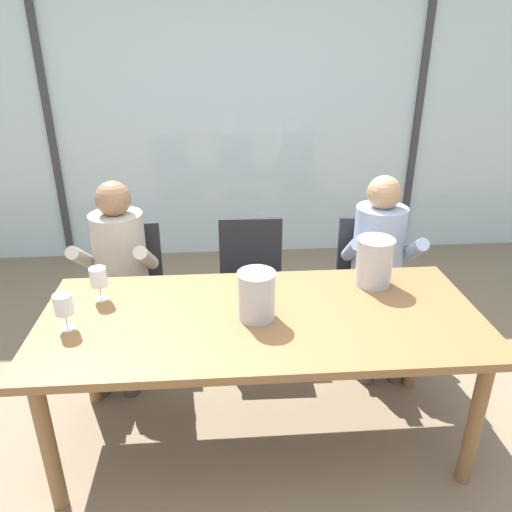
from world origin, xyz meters
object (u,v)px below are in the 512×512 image
object	(u,v)px
ice_bucket_secondary	(374,261)
wine_glass_near_bucket	(64,306)
person_beige_jumper	(118,267)
ice_bucket_primary	(257,294)
chair_near_curtain	(129,282)
person_pale_blue_shirt	(380,259)
chair_left_of_center	(251,276)
dining_table	(261,329)
wine_glass_by_left_taster	(98,278)
chair_center	(370,275)

from	to	relation	value
ice_bucket_secondary	wine_glass_near_bucket	size ratio (longest dim) A/B	1.50
person_beige_jumper	ice_bucket_primary	distance (m)	1.10
ice_bucket_secondary	wine_glass_near_bucket	distance (m)	1.54
chair_near_curtain	ice_bucket_primary	size ratio (longest dim) A/B	3.72
wine_glass_near_bucket	chair_near_curtain	bearing A→B (deg)	83.56
person_beige_jumper	person_pale_blue_shirt	bearing A→B (deg)	4.19
chair_left_of_center	wine_glass_near_bucket	bearing A→B (deg)	-132.22
chair_near_curtain	person_beige_jumper	bearing A→B (deg)	-103.69
person_beige_jumper	dining_table	bearing A→B (deg)	-37.83
person_pale_blue_shirt	wine_glass_by_left_taster	xyz separation A→B (m)	(-1.60, -0.52, 0.19)
chair_left_of_center	chair_center	size ratio (longest dim) A/B	1.00
person_beige_jumper	person_pale_blue_shirt	world-z (taller)	same
chair_left_of_center	person_beige_jumper	xyz separation A→B (m)	(-0.82, -0.16, 0.17)
dining_table	ice_bucket_primary	xyz separation A→B (m)	(-0.03, -0.02, 0.20)
dining_table	chair_near_curtain	distance (m)	1.18
person_pale_blue_shirt	wine_glass_by_left_taster	size ratio (longest dim) A/B	6.89
dining_table	chair_near_curtain	world-z (taller)	chair_near_curtain
chair_near_curtain	wine_glass_near_bucket	bearing A→B (deg)	-98.20
chair_near_curtain	wine_glass_by_left_taster	distance (m)	0.74
dining_table	wine_glass_by_left_taster	bearing A→B (deg)	165.13
chair_near_curtain	person_pale_blue_shirt	distance (m)	1.61
ice_bucket_primary	wine_glass_near_bucket	distance (m)	0.86
chair_near_curtain	wine_glass_near_bucket	world-z (taller)	wine_glass_near_bucket
wine_glass_near_bucket	person_beige_jumper	bearing A→B (deg)	84.49
person_beige_jumper	wine_glass_near_bucket	bearing A→B (deg)	-91.32
dining_table	ice_bucket_primary	size ratio (longest dim) A/B	8.89
ice_bucket_secondary	chair_near_curtain	bearing A→B (deg)	157.30
chair_left_of_center	person_beige_jumper	distance (m)	0.86
ice_bucket_secondary	dining_table	bearing A→B (deg)	-155.89
ice_bucket_primary	wine_glass_near_bucket	xyz separation A→B (m)	(-0.86, -0.03, -0.00)
ice_bucket_primary	ice_bucket_secondary	world-z (taller)	ice_bucket_secondary
person_beige_jumper	wine_glass_by_left_taster	size ratio (longest dim) A/B	6.89
person_beige_jumper	ice_bucket_primary	bearing A→B (deg)	-39.46
ice_bucket_secondary	wine_glass_near_bucket	bearing A→B (deg)	-167.63
wine_glass_near_bucket	dining_table	bearing A→B (deg)	3.47
chair_left_of_center	person_pale_blue_shirt	size ratio (longest dim) A/B	0.73
chair_left_of_center	ice_bucket_secondary	bearing A→B (deg)	-44.29
chair_center	ice_bucket_primary	xyz separation A→B (m)	(-0.82, -0.87, 0.36)
ice_bucket_primary	ice_bucket_secondary	size ratio (longest dim) A/B	0.91
person_pale_blue_shirt	dining_table	bearing A→B (deg)	-133.07
person_pale_blue_shirt	wine_glass_by_left_taster	world-z (taller)	person_pale_blue_shirt
chair_left_of_center	ice_bucket_primary	world-z (taller)	ice_bucket_primary
chair_near_curtain	wine_glass_near_bucket	size ratio (longest dim) A/B	5.05
person_beige_jumper	chair_left_of_center	bearing A→B (deg)	15.42
chair_left_of_center	person_beige_jumper	world-z (taller)	person_beige_jumper
dining_table	person_beige_jumper	size ratio (longest dim) A/B	1.75
ice_bucket_primary	chair_center	bearing A→B (deg)	46.44
person_beige_jumper	wine_glass_by_left_taster	world-z (taller)	person_beige_jumper
wine_glass_near_bucket	ice_bucket_secondary	bearing A→B (deg)	12.37
dining_table	chair_near_curtain	xyz separation A→B (m)	(-0.78, 0.86, -0.16)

